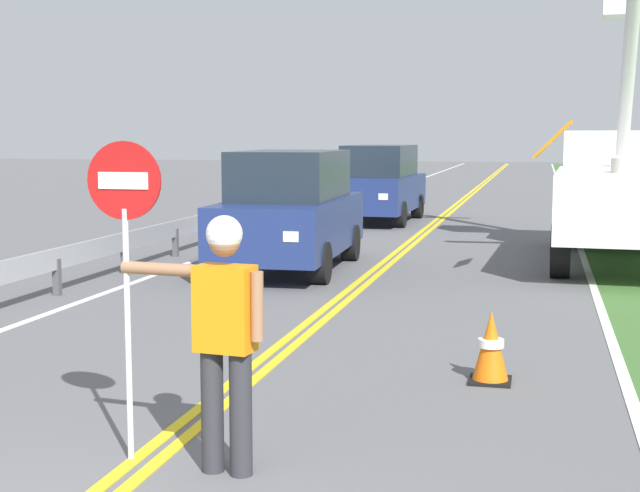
{
  "coord_description": "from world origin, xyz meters",
  "views": [
    {
      "loc": [
        2.75,
        -3.73,
        2.37
      ],
      "look_at": [
        0.49,
        5.71,
        1.2
      ],
      "focal_mm": 51.7,
      "sensor_mm": 36.0,
      "label": 1
    }
  ],
  "objects_px": {
    "flagger_worker": "(224,327)",
    "stop_sign_paddle": "(125,229)",
    "utility_bucket_truck": "(622,186)",
    "traffic_cone_lead": "(491,348)",
    "oncoming_suv_nearest": "(291,210)",
    "oncoming_suv_second": "(380,183)"
  },
  "relations": [
    {
      "from": "flagger_worker",
      "to": "stop_sign_paddle",
      "type": "bearing_deg",
      "value": 173.63
    },
    {
      "from": "utility_bucket_truck",
      "to": "traffic_cone_lead",
      "type": "height_order",
      "value": "utility_bucket_truck"
    },
    {
      "from": "utility_bucket_truck",
      "to": "oncoming_suv_nearest",
      "type": "relative_size",
      "value": 1.48
    },
    {
      "from": "oncoming_suv_second",
      "to": "traffic_cone_lead",
      "type": "xyz_separation_m",
      "value": [
        3.87,
        -16.11,
        -0.72
      ]
    },
    {
      "from": "oncoming_suv_nearest",
      "to": "flagger_worker",
      "type": "bearing_deg",
      "value": -77.39
    },
    {
      "from": "stop_sign_paddle",
      "to": "utility_bucket_truck",
      "type": "xyz_separation_m",
      "value": [
        4.36,
        12.24,
        -0.3
      ]
    },
    {
      "from": "traffic_cone_lead",
      "to": "flagger_worker",
      "type": "bearing_deg",
      "value": -120.35
    },
    {
      "from": "flagger_worker",
      "to": "stop_sign_paddle",
      "type": "relative_size",
      "value": 0.78
    },
    {
      "from": "stop_sign_paddle",
      "to": "flagger_worker",
      "type": "bearing_deg",
      "value": -6.37
    },
    {
      "from": "stop_sign_paddle",
      "to": "oncoming_suv_nearest",
      "type": "distance_m",
      "value": 9.68
    },
    {
      "from": "utility_bucket_truck",
      "to": "flagger_worker",
      "type": "bearing_deg",
      "value": -106.27
    },
    {
      "from": "stop_sign_paddle",
      "to": "oncoming_suv_nearest",
      "type": "xyz_separation_m",
      "value": [
        -1.39,
        9.56,
        -0.65
      ]
    },
    {
      "from": "flagger_worker",
      "to": "oncoming_suv_nearest",
      "type": "bearing_deg",
      "value": 102.61
    },
    {
      "from": "stop_sign_paddle",
      "to": "utility_bucket_truck",
      "type": "height_order",
      "value": "utility_bucket_truck"
    },
    {
      "from": "oncoming_suv_nearest",
      "to": "traffic_cone_lead",
      "type": "distance_m",
      "value": 7.81
    },
    {
      "from": "oncoming_suv_nearest",
      "to": "traffic_cone_lead",
      "type": "bearing_deg",
      "value": -60.39
    },
    {
      "from": "utility_bucket_truck",
      "to": "oncoming_suv_second",
      "type": "relative_size",
      "value": 1.48
    },
    {
      "from": "flagger_worker",
      "to": "traffic_cone_lead",
      "type": "distance_m",
      "value": 3.41
    },
    {
      "from": "stop_sign_paddle",
      "to": "oncoming_suv_second",
      "type": "xyz_separation_m",
      "value": [
        -1.42,
        18.91,
        -0.65
      ]
    },
    {
      "from": "utility_bucket_truck",
      "to": "traffic_cone_lead",
      "type": "relative_size",
      "value": 9.85
    },
    {
      "from": "stop_sign_paddle",
      "to": "oncoming_suv_second",
      "type": "relative_size",
      "value": 0.5
    },
    {
      "from": "oncoming_suv_second",
      "to": "traffic_cone_lead",
      "type": "relative_size",
      "value": 6.65
    }
  ]
}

